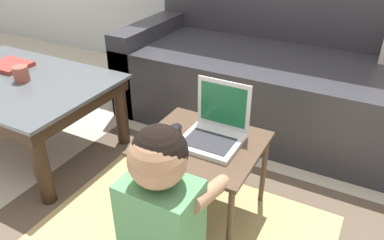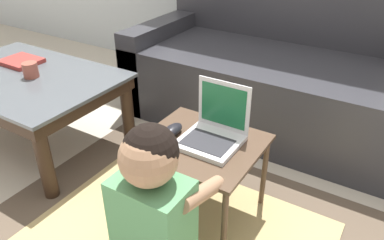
% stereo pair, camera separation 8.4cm
% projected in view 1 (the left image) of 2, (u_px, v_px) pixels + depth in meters
% --- Properties ---
extents(ground_plane, '(16.00, 16.00, 0.00)m').
position_uv_depth(ground_plane, '(154.00, 224.00, 1.66)').
color(ground_plane, beige).
extents(area_rug, '(1.65, 1.28, 0.01)m').
position_uv_depth(area_rug, '(179.00, 240.00, 1.57)').
color(area_rug, brown).
rests_on(area_rug, ground_plane).
extents(couch, '(2.05, 0.88, 0.82)m').
position_uv_depth(couch, '(291.00, 79.00, 2.33)').
color(couch, '#2D2D33').
rests_on(couch, ground_plane).
extents(coffee_table, '(1.04, 0.69, 0.43)m').
position_uv_depth(coffee_table, '(16.00, 90.00, 2.02)').
color(coffee_table, '#4C5156').
rests_on(coffee_table, ground_plane).
extents(laptop_desk, '(0.49, 0.44, 0.38)m').
position_uv_depth(laptop_desk, '(202.00, 151.00, 1.57)').
color(laptop_desk, '#4C3828').
rests_on(laptop_desk, ground_plane).
extents(laptop, '(0.24, 0.23, 0.24)m').
position_uv_depth(laptop, '(214.00, 132.00, 1.54)').
color(laptop, silver).
rests_on(laptop, laptop_desk).
extents(computer_mouse, '(0.06, 0.11, 0.04)m').
position_uv_depth(computer_mouse, '(173.00, 131.00, 1.58)').
color(computer_mouse, black).
rests_on(computer_mouse, laptop_desk).
extents(person_seated, '(0.34, 0.38, 0.68)m').
position_uv_depth(person_seated, '(162.00, 221.00, 1.25)').
color(person_seated, '#518E5B').
rests_on(person_seated, ground_plane).
extents(cup_on_table, '(0.08, 0.08, 0.08)m').
position_uv_depth(cup_on_table, '(21.00, 74.00, 1.95)').
color(cup_on_table, '#994C3D').
rests_on(cup_on_table, coffee_table).
extents(book_on_table, '(0.22, 0.18, 0.02)m').
position_uv_depth(book_on_table, '(10.00, 65.00, 2.13)').
color(book_on_table, '#99332D').
rests_on(book_on_table, coffee_table).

